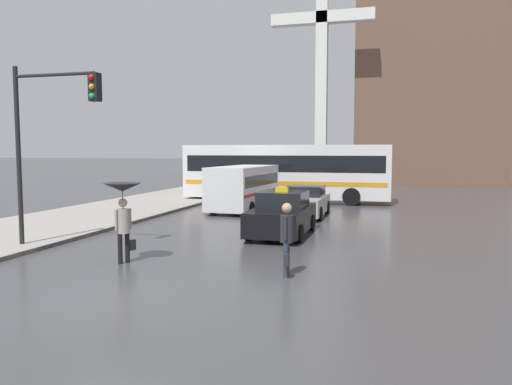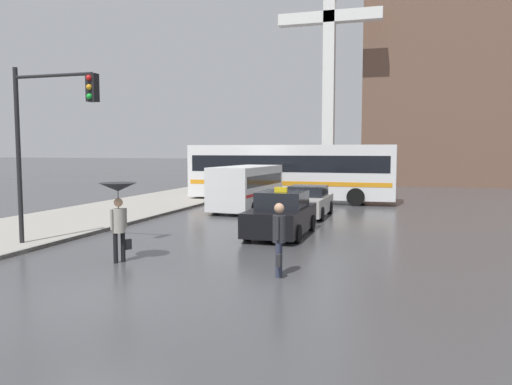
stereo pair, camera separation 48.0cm
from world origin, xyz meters
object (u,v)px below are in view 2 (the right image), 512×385
object	(u,v)px
ambulance_van	(247,186)
city_bus	(291,170)
pedestrian_man	(279,234)
monument_cross	(329,54)
taxi	(281,215)
traffic_light	(48,124)
pedestrian_with_umbrella	(118,201)
sedan_red	(307,202)

from	to	relation	value
ambulance_van	city_bus	size ratio (longest dim) A/B	0.46
pedestrian_man	monument_cross	size ratio (longest dim) A/B	0.09
pedestrian_man	monument_cross	bearing A→B (deg)	-176.43
taxi	pedestrian_man	world-z (taller)	pedestrian_man
pedestrian_man	traffic_light	world-z (taller)	traffic_light
taxi	pedestrian_with_umbrella	world-z (taller)	pedestrian_with_umbrella
pedestrian_with_umbrella	traffic_light	bearing A→B (deg)	99.76
taxi	monument_cross	xyz separation A→B (m)	(-2.00, 23.65, 9.92)
taxi	city_bus	distance (m)	11.49
traffic_light	monument_cross	world-z (taller)	monument_cross
traffic_light	pedestrian_with_umbrella	bearing A→B (deg)	-18.59
city_bus	traffic_light	world-z (taller)	traffic_light
pedestrian_with_umbrella	pedestrian_man	xyz separation A→B (m)	(4.44, -0.20, -0.65)
taxi	monument_cross	bearing A→B (deg)	-85.17
taxi	ambulance_van	distance (m)	7.42
taxi	monument_cross	distance (m)	25.72
traffic_light	ambulance_van	bearing A→B (deg)	76.53
ambulance_van	pedestrian_with_umbrella	xyz separation A→B (m)	(0.32, -11.97, 0.44)
sedan_red	pedestrian_man	distance (m)	10.89
pedestrian_with_umbrella	traffic_light	distance (m)	3.76
monument_cross	pedestrian_with_umbrella	bearing A→B (deg)	-92.16
pedestrian_man	traffic_light	bearing A→B (deg)	-102.15
sedan_red	ambulance_van	size ratio (longest dim) A/B	0.74
taxi	city_bus	world-z (taller)	city_bus
city_bus	traffic_light	distance (m)	16.20
pedestrian_man	traffic_light	size ratio (longest dim) A/B	0.32
sedan_red	monument_cross	size ratio (longest dim) A/B	0.21
sedan_red	pedestrian_man	bearing A→B (deg)	97.59
monument_cross	pedestrian_man	bearing A→B (deg)	-83.47
traffic_light	monument_cross	xyz separation A→B (m)	(4.04, 28.06, 6.85)
ambulance_van	taxi	bearing A→B (deg)	121.20
city_bus	pedestrian_man	size ratio (longest dim) A/B	6.74
pedestrian_with_umbrella	traffic_light	world-z (taller)	traffic_light
sedan_red	pedestrian_man	size ratio (longest dim) A/B	2.29
city_bus	pedestrian_with_umbrella	distance (m)	16.64
city_bus	traffic_light	bearing A→B (deg)	165.59
ambulance_van	city_bus	world-z (taller)	city_bus
pedestrian_with_umbrella	ambulance_van	bearing A→B (deg)	29.87
traffic_light	city_bus	bearing A→B (deg)	76.37
ambulance_van	monument_cross	world-z (taller)	monument_cross
traffic_light	monument_cross	bearing A→B (deg)	81.80
taxi	monument_cross	world-z (taller)	monument_cross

